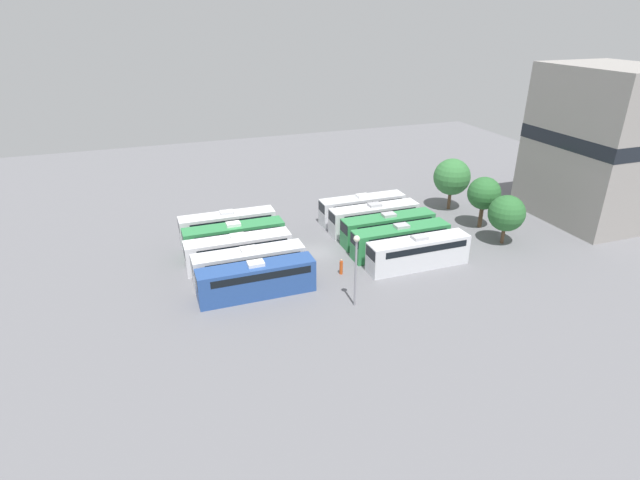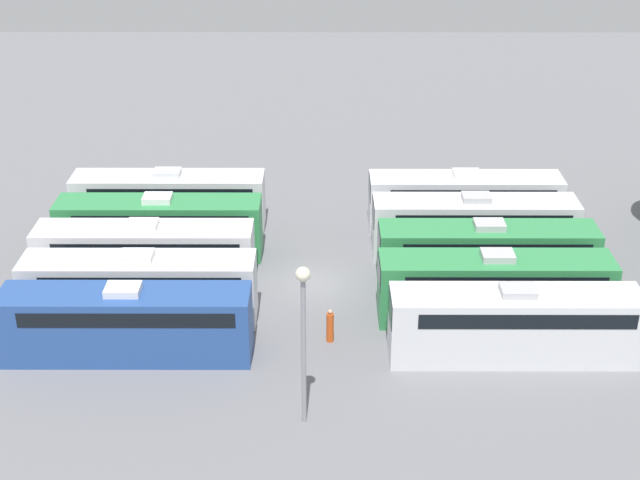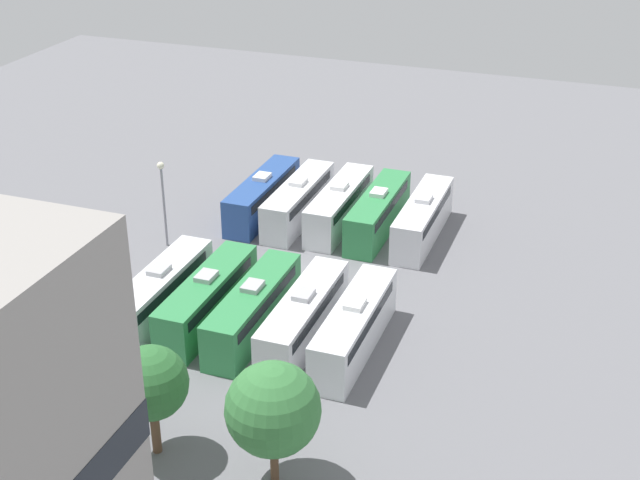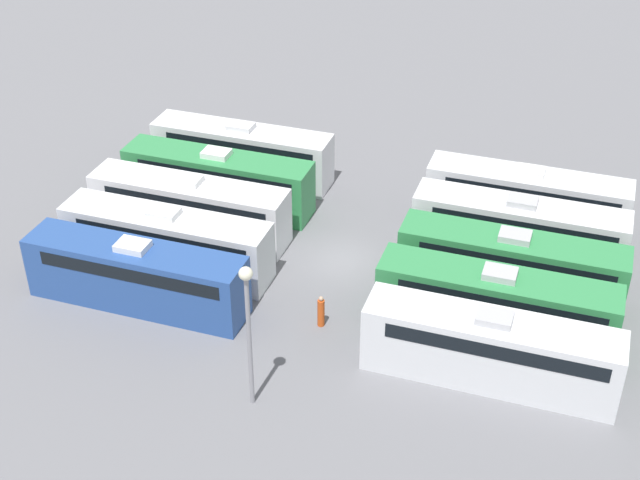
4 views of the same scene
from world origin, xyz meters
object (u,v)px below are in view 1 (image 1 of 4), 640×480
object	(u,v)px
bus_2	(239,250)
bus_5	(362,208)
bus_3	(250,264)
tree_1	(484,194)
bus_1	(235,237)
bus_9	(419,252)
worker_person	(341,267)
bus_7	(388,228)
light_pole	(356,259)
bus_8	(401,239)
bus_4	(257,279)
tree_2	(507,213)
bus_0	(228,225)
bus_6	(374,217)
tree_0	(452,177)
depot_building	(601,145)

from	to	relation	value
bus_2	bus_5	bearing A→B (deg)	111.72
bus_3	tree_1	xyz separation A→B (m)	(-3.61, 31.37, 2.79)
bus_1	bus_2	size ratio (longest dim) A/B	1.00
bus_2	bus_9	bearing A→B (deg)	69.04
bus_3	worker_person	size ratio (longest dim) A/B	6.57
bus_7	bus_5	bearing A→B (deg)	-178.75
bus_2	light_pole	xyz separation A→B (m)	(12.00, 8.71, 3.17)
bus_2	bus_8	distance (m)	18.48
bus_4	tree_2	world-z (taller)	tree_2
bus_1	tree_1	size ratio (longest dim) A/B	1.72
bus_5	bus_9	size ratio (longest dim) A/B	1.00
bus_9	bus_0	bearing A→B (deg)	-128.27
bus_6	bus_5	bearing A→B (deg)	-179.44
bus_3	bus_5	distance (m)	20.85
bus_1	bus_9	distance (m)	21.08
bus_6	bus_7	world-z (taller)	same
bus_3	tree_0	distance (m)	33.23
bus_3	tree_0	bearing A→B (deg)	108.98
tree_1	bus_5	bearing A→B (deg)	-118.12
light_pole	tree_1	size ratio (longest dim) A/B	1.08
bus_2	bus_6	world-z (taller)	same
bus_2	bus_0	bearing A→B (deg)	178.84
worker_person	depot_building	bearing A→B (deg)	95.99
worker_person	tree_1	size ratio (longest dim) A/B	0.26
bus_4	tree_0	world-z (taller)	tree_0
tree_1	depot_building	bearing A→B (deg)	83.64
depot_building	bus_7	bearing A→B (deg)	-93.54
bus_6	bus_8	distance (m)	7.20
bus_1	bus_2	bearing A→B (deg)	-3.33
bus_2	bus_8	world-z (taller)	same
bus_6	light_pole	world-z (taller)	light_pole
bus_6	tree_1	xyz separation A→B (m)	(3.67, 13.54, 2.79)
bus_0	worker_person	bearing A→B (deg)	36.49
tree_1	bus_1	bearing A→B (deg)	-96.39
bus_7	tree_2	size ratio (longest dim) A/B	1.91
bus_3	bus_9	bearing A→B (deg)	79.24
light_pole	bus_3	bearing A→B (deg)	-135.12
bus_4	bus_5	distance (m)	22.78
tree_1	bus_6	bearing A→B (deg)	-105.17
light_pole	tree_0	size ratio (longest dim) A/B	1.01
bus_0	bus_4	size ratio (longest dim) A/B	1.00
worker_person	tree_0	world-z (taller)	tree_0
tree_0	depot_building	xyz separation A→B (m)	(8.92, 15.92, 5.29)
bus_4	bus_5	world-z (taller)	same
bus_0	tree_2	bearing A→B (deg)	68.16
bus_7	tree_0	world-z (taller)	tree_0
tree_0	tree_2	size ratio (longest dim) A/B	1.20
bus_5	bus_8	xyz separation A→B (m)	(10.79, -0.04, 0.00)
bus_6	bus_9	world-z (taller)	same
bus_8	light_pole	size ratio (longest dim) A/B	1.58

